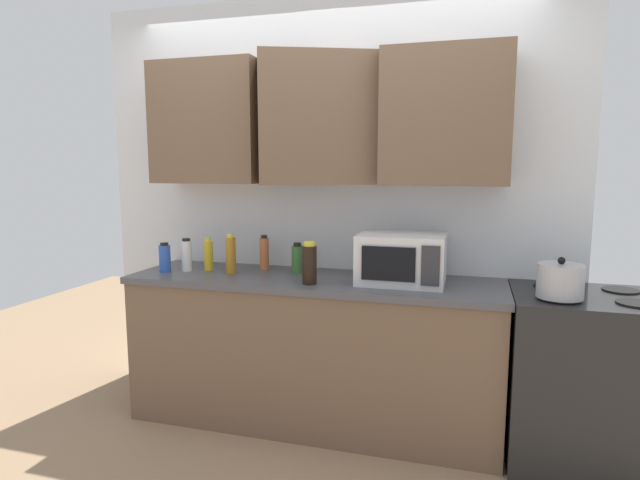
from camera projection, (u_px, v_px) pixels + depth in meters
name	position (u px, v px, depth m)	size (l,w,h in m)	color
wall_back_with_cabinets	(324.00, 164.00, 3.23)	(3.08, 0.57, 2.60)	white
counter_run	(313.00, 350.00, 3.17)	(2.21, 0.63, 0.90)	brown
stove_range	(585.00, 379.00, 2.74)	(0.76, 0.64, 0.91)	black
kettle	(560.00, 281.00, 2.57)	(0.22, 0.22, 0.20)	#B2B2B7
microwave	(402.00, 259.00, 2.94)	(0.48, 0.37, 0.28)	silver
bottle_yellow_mustard	(208.00, 255.00, 3.32)	(0.06, 0.06, 0.21)	gold
bottle_spice_jar	(264.00, 253.00, 3.33)	(0.06, 0.06, 0.22)	#BC6638
bottle_soy_dark	(309.00, 264.00, 2.92)	(0.08, 0.08, 0.24)	black
bottle_green_oil	(297.00, 259.00, 3.24)	(0.07, 0.07, 0.19)	#386B2D
bottle_white_jar	(187.00, 255.00, 3.29)	(0.06, 0.06, 0.21)	white
bottle_blue_cleaner	(165.00, 258.00, 3.27)	(0.07, 0.07, 0.18)	#2D56B7
bottle_amber_vinegar	(231.00, 255.00, 3.20)	(0.06, 0.06, 0.25)	#AD701E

